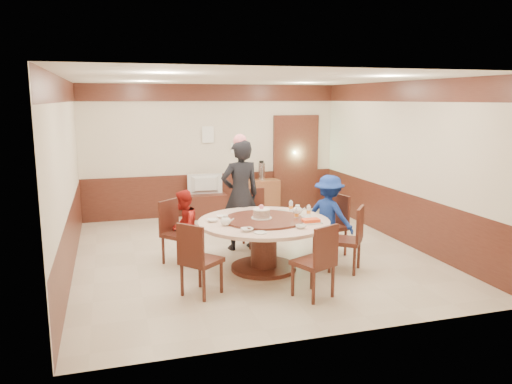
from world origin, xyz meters
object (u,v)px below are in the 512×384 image
object	(u,v)px
person_standing	(240,195)
banquet_table	(264,235)
side_cabinet	(260,197)
thermos	(261,171)
birthday_cake	(261,213)
person_red	(184,227)
person_blue	(329,216)
shrimp_platter	(311,221)
television	(205,184)
tv_stand	(206,206)

from	to	relation	value
person_standing	banquet_table	bearing A→B (deg)	85.33
side_cabinet	thermos	distance (m)	0.57
birthday_cake	person_red	bearing A→B (deg)	149.78
person_blue	shrimp_platter	world-z (taller)	person_blue
side_cabinet	shrimp_platter	bearing A→B (deg)	-96.55
person_blue	side_cabinet	distance (m)	3.21
television	side_cabinet	xyz separation A→B (m)	(1.23, 0.03, -0.34)
banquet_table	person_blue	world-z (taller)	person_blue
shrimp_platter	television	xyz separation A→B (m)	(-0.78, 3.87, -0.06)
television	side_cabinet	bearing A→B (deg)	-176.96
side_cabinet	tv_stand	bearing A→B (deg)	-178.60
birthday_cake	thermos	world-z (taller)	thermos
person_standing	side_cabinet	bearing A→B (deg)	-122.08
person_standing	television	bearing A→B (deg)	-94.71
person_blue	birthday_cake	bearing A→B (deg)	71.13
person_blue	television	bearing A→B (deg)	-10.21
shrimp_platter	tv_stand	bearing A→B (deg)	101.40
person_standing	person_blue	size ratio (longest dim) A/B	1.41
person_red	tv_stand	distance (m)	3.04
shrimp_platter	television	size ratio (longest dim) A/B	0.40
person_blue	tv_stand	bearing A→B (deg)	-10.21
person_standing	television	world-z (taller)	person_standing
shrimp_platter	side_cabinet	size ratio (longest dim) A/B	0.38
banquet_table	person_blue	xyz separation A→B (m)	(1.21, 0.36, 0.12)
person_standing	person_blue	distance (m)	1.50
banquet_table	person_blue	bearing A→B (deg)	16.49
person_standing	person_red	bearing A→B (deg)	17.37
person_red	tv_stand	size ratio (longest dim) A/B	1.34
shrimp_platter	television	distance (m)	3.95
birthday_cake	shrimp_platter	distance (m)	0.73
shrimp_platter	thermos	distance (m)	3.93
person_standing	tv_stand	size ratio (longest dim) A/B	2.17
person_blue	thermos	xyz separation A→B (m)	(-0.14, 3.19, 0.28)
shrimp_platter	television	bearing A→B (deg)	101.40
birthday_cake	television	size ratio (longest dim) A/B	0.41
person_blue	television	size ratio (longest dim) A/B	1.77
banquet_table	birthday_cake	xyz separation A→B (m)	(-0.03, 0.02, 0.32)
banquet_table	side_cabinet	xyz separation A→B (m)	(1.04, 3.55, -0.16)
person_standing	person_red	xyz separation A→B (m)	(-1.02, -0.48, -0.35)
person_standing	birthday_cake	distance (m)	1.10
person_standing	person_blue	bearing A→B (deg)	141.40
banquet_table	person_standing	xyz separation A→B (m)	(-0.06, 1.12, 0.39)
person_red	birthday_cake	bearing A→B (deg)	87.78
birthday_cake	thermos	size ratio (longest dim) A/B	0.81
side_cabinet	thermos	bearing A→B (deg)	0.00
shrimp_platter	thermos	bearing A→B (deg)	83.11
person_blue	thermos	bearing A→B (deg)	-31.45
television	banquet_table	bearing A→B (deg)	94.68
person_blue	side_cabinet	world-z (taller)	person_blue
person_red	thermos	distance (m)	3.64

